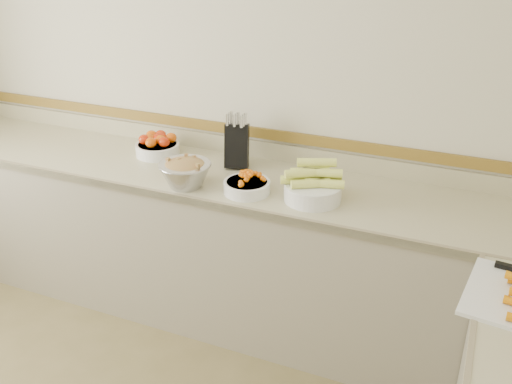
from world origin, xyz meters
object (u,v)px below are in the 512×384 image
at_px(corn_bowl, 313,187).
at_px(cherry_tomato_bowl, 247,185).
at_px(tomato_bowl, 157,145).
at_px(rhubarb_bowl, 185,172).
at_px(knife_block, 237,144).

bearing_deg(corn_bowl, cherry_tomato_bowl, -171.40).
distance_m(cherry_tomato_bowl, corn_bowl, 0.33).
xyz_separation_m(tomato_bowl, rhubarb_bowl, (0.37, -0.32, 0.02)).
height_order(corn_bowl, rhubarb_bowl, corn_bowl).
xyz_separation_m(cherry_tomato_bowl, corn_bowl, (0.33, 0.05, 0.03)).
bearing_deg(knife_block, cherry_tomato_bowl, -57.31).
distance_m(tomato_bowl, corn_bowl, 1.04).
bearing_deg(rhubarb_bowl, knife_block, 69.56).
xyz_separation_m(knife_block, rhubarb_bowl, (-0.13, -0.35, -0.05)).
bearing_deg(cherry_tomato_bowl, corn_bowl, 8.60).
distance_m(tomato_bowl, rhubarb_bowl, 0.49).
height_order(cherry_tomato_bowl, corn_bowl, corn_bowl).
distance_m(knife_block, cherry_tomato_bowl, 0.37).
bearing_deg(rhubarb_bowl, cherry_tomato_bowl, 9.13).
xyz_separation_m(knife_block, cherry_tomato_bowl, (0.19, -0.30, -0.08)).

